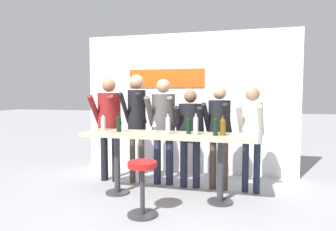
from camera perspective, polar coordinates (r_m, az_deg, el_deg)
ground_plane at (r=4.58m, az=-0.29°, el=-15.37°), size 40.00×40.00×0.00m
back_wall at (r=5.84m, az=3.65°, el=2.40°), size 4.13×0.12×2.69m
tasting_table at (r=4.37m, az=-0.30°, el=-5.21°), size 2.53×0.59×0.96m
bar_stool at (r=3.84m, az=-4.92°, el=-12.12°), size 0.39×0.39×0.69m
person_far_left at (r=5.29m, az=-11.16°, el=-0.47°), size 0.47×0.57×1.80m
person_left at (r=5.09m, az=-6.02°, el=0.20°), size 0.36×0.53×1.85m
person_center_left at (r=4.99m, az=-0.92°, el=-0.82°), size 0.47×0.57×1.77m
person_center at (r=4.85m, az=4.25°, el=-2.38°), size 0.47×0.54×1.59m
person_center_right at (r=4.80m, az=9.69°, el=-1.88°), size 0.47×0.57×1.66m
person_right at (r=4.75m, az=15.67°, el=-2.17°), size 0.44×0.55×1.63m
wine_bottle_0 at (r=4.81m, az=-12.23°, el=-1.27°), size 0.07×0.07×0.26m
wine_bottle_1 at (r=4.25m, az=-0.01°, el=-1.65°), size 0.07×0.07×0.31m
wine_bottle_2 at (r=4.27m, az=3.94°, el=-1.77°), size 0.06×0.06×0.29m
wine_bottle_3 at (r=4.56m, az=-9.34°, el=-1.38°), size 0.07×0.07×0.29m
wine_bottle_4 at (r=4.17m, az=10.38°, el=-2.00°), size 0.08×0.08×0.27m
wine_bottle_5 at (r=4.18m, az=5.32°, el=-1.74°), size 0.07×0.07×0.31m
wine_bottle_6 at (r=4.14m, az=9.03°, el=-1.93°), size 0.07×0.07×0.30m
wine_glass_0 at (r=4.44m, az=-2.61°, el=-1.60°), size 0.07×0.07×0.18m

